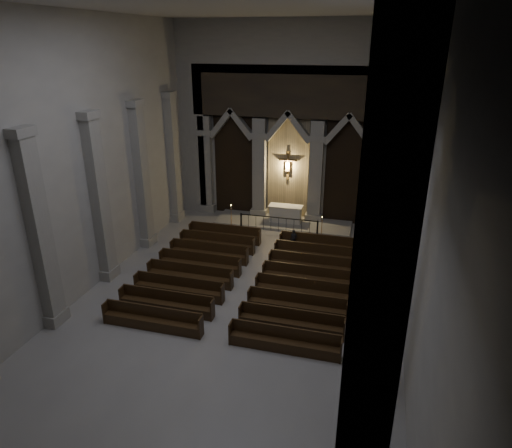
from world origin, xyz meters
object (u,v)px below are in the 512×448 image
at_px(pews, 248,278).
at_px(worshipper, 294,239).
at_px(altar, 286,213).
at_px(candle_stand_left, 231,221).
at_px(candle_stand_right, 321,232).
at_px(altar_rail, 279,222).

distance_m(pews, worshipper, 4.70).
distance_m(altar, candle_stand_left, 3.45).
bearing_deg(altar, worshipper, -71.30).
xyz_separation_m(altar, candle_stand_right, (2.50, -1.68, -0.32)).
height_order(altar, altar_rail, altar).
height_order(candle_stand_right, worshipper, candle_stand_right).
height_order(altar_rail, candle_stand_right, candle_stand_right).
xyz_separation_m(altar, altar_rail, (-0.15, -1.36, -0.06)).
bearing_deg(candle_stand_left, worshipper, -25.57).
bearing_deg(altar_rail, worshipper, -58.04).
distance_m(altar_rail, pews, 6.64).
bearing_deg(candle_stand_right, worshipper, -125.85).
bearing_deg(altar, altar_rail, -96.26).
relative_size(altar, candle_stand_right, 1.55).
distance_m(candle_stand_right, worshipper, 2.25).
distance_m(candle_stand_right, pews, 6.85).
height_order(altar, worshipper, altar).
relative_size(altar, candle_stand_left, 1.42).
bearing_deg(altar, candle_stand_left, -155.31).
distance_m(altar_rail, worshipper, 2.52).
bearing_deg(candle_stand_left, altar, 24.69).
distance_m(altar_rail, candle_stand_left, 2.99).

